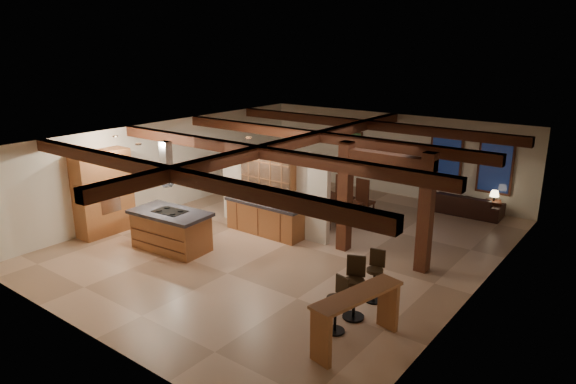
# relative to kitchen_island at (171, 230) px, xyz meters

# --- Properties ---
(ground) EXTENTS (12.00, 12.00, 0.00)m
(ground) POSITION_rel_kitchen_island_xyz_m (2.23, 2.27, -0.53)
(ground) COLOR tan
(ground) RESTS_ON ground
(room_walls) EXTENTS (12.00, 12.00, 12.00)m
(room_walls) POSITION_rel_kitchen_island_xyz_m (2.23, 2.27, 1.25)
(room_walls) COLOR white
(room_walls) RESTS_ON ground
(ceiling_beams) EXTENTS (10.00, 12.00, 0.28)m
(ceiling_beams) POSITION_rel_kitchen_island_xyz_m (2.23, 2.27, 2.23)
(ceiling_beams) COLOR #431610
(ceiling_beams) RESTS_ON room_walls
(timber_posts) EXTENTS (2.50, 0.30, 2.90)m
(timber_posts) POSITION_rel_kitchen_island_xyz_m (4.73, 2.77, 1.23)
(timber_posts) COLOR #431610
(timber_posts) RESTS_ON ground
(partition_wall) EXTENTS (3.80, 0.18, 2.20)m
(partition_wall) POSITION_rel_kitchen_island_xyz_m (1.23, 2.77, 0.57)
(partition_wall) COLOR white
(partition_wall) RESTS_ON ground
(pantry_cabinet) EXTENTS (0.67, 1.60, 2.40)m
(pantry_cabinet) POSITION_rel_kitchen_island_xyz_m (-2.43, -0.33, 0.67)
(pantry_cabinet) COLOR brown
(pantry_cabinet) RESTS_ON ground
(back_counter) EXTENTS (2.50, 0.66, 0.94)m
(back_counter) POSITION_rel_kitchen_island_xyz_m (1.23, 2.38, -0.06)
(back_counter) COLOR brown
(back_counter) RESTS_ON ground
(upper_display_cabinet) EXTENTS (1.80, 0.36, 0.95)m
(upper_display_cabinet) POSITION_rel_kitchen_island_xyz_m (1.23, 2.58, 1.32)
(upper_display_cabinet) COLOR brown
(upper_display_cabinet) RESTS_ON partition_wall
(range_hood) EXTENTS (1.10, 1.10, 1.40)m
(range_hood) POSITION_rel_kitchen_island_xyz_m (0.00, 0.00, 1.25)
(range_hood) COLOR silver
(range_hood) RESTS_ON room_walls
(back_windows) EXTENTS (2.70, 0.07, 1.70)m
(back_windows) POSITION_rel_kitchen_island_xyz_m (5.03, 8.20, 0.97)
(back_windows) COLOR #431610
(back_windows) RESTS_ON room_walls
(framed_art) EXTENTS (0.65, 0.05, 0.85)m
(framed_art) POSITION_rel_kitchen_island_xyz_m (0.73, 8.20, 1.17)
(framed_art) COLOR #431610
(framed_art) RESTS_ON room_walls
(recessed_cans) EXTENTS (3.16, 2.46, 0.03)m
(recessed_cans) POSITION_rel_kitchen_island_xyz_m (-0.30, 0.33, 2.34)
(recessed_cans) COLOR silver
(recessed_cans) RESTS_ON room_walls
(kitchen_island) EXTENTS (2.22, 1.30, 1.06)m
(kitchen_island) POSITION_rel_kitchen_island_xyz_m (0.00, 0.00, 0.00)
(kitchen_island) COLOR brown
(kitchen_island) RESTS_ON ground
(dining_table) EXTENTS (2.02, 1.53, 0.63)m
(dining_table) POSITION_rel_kitchen_island_xyz_m (2.06, 4.66, -0.22)
(dining_table) COLOR #401D10
(dining_table) RESTS_ON ground
(sofa) EXTENTS (2.28, 0.95, 0.66)m
(sofa) POSITION_rel_kitchen_island_xyz_m (5.22, 7.61, -0.21)
(sofa) COLOR black
(sofa) RESTS_ON ground
(microwave) EXTENTS (0.48, 0.37, 0.24)m
(microwave) POSITION_rel_kitchen_island_xyz_m (1.84, 2.38, 0.53)
(microwave) COLOR #BBBABF
(microwave) RESTS_ON back_counter
(bar_counter) EXTENTS (0.91, 2.02, 1.03)m
(bar_counter) POSITION_rel_kitchen_island_xyz_m (6.17, -0.96, 0.16)
(bar_counter) COLOR brown
(bar_counter) RESTS_ON ground
(side_table) EXTENTS (0.56, 0.56, 0.55)m
(side_table) POSITION_rel_kitchen_island_xyz_m (6.03, 7.74, -0.26)
(side_table) COLOR #431610
(side_table) RESTS_ON ground
(table_lamp) EXTENTS (0.28, 0.28, 0.33)m
(table_lamp) POSITION_rel_kitchen_island_xyz_m (6.03, 7.74, 0.25)
(table_lamp) COLOR black
(table_lamp) RESTS_ON side_table
(bar_stool_a) EXTENTS (0.40, 0.41, 1.10)m
(bar_stool_a) POSITION_rel_kitchen_island_xyz_m (5.64, -0.79, 0.02)
(bar_stool_a) COLOR black
(bar_stool_a) RESTS_ON ground
(bar_stool_b) EXTENTS (0.47, 0.49, 1.26)m
(bar_stool_b) POSITION_rel_kitchen_island_xyz_m (5.64, -0.12, 0.11)
(bar_stool_b) COLOR black
(bar_stool_b) RESTS_ON ground
(bar_stool_c) EXTENTS (0.40, 0.41, 1.12)m
(bar_stool_c) POSITION_rel_kitchen_island_xyz_m (5.63, 0.74, 0.03)
(bar_stool_c) COLOR black
(bar_stool_c) RESTS_ON ground
(dining_chairs) EXTENTS (2.03, 2.03, 1.29)m
(dining_chairs) POSITION_rel_kitchen_island_xyz_m (2.06, 4.66, 0.12)
(dining_chairs) COLOR #431610
(dining_chairs) RESTS_ON ground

